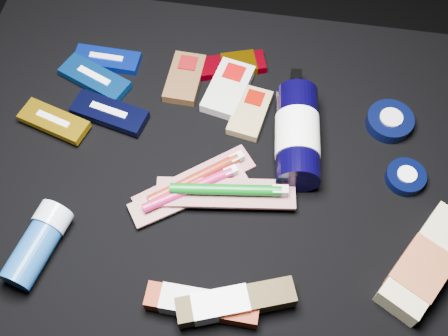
# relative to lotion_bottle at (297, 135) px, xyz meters

# --- Properties ---
(ground) EXTENTS (3.00, 3.00, 0.00)m
(ground) POSITION_rel_lotion_bottle_xyz_m (-0.13, -0.08, -0.44)
(ground) COLOR black
(ground) RESTS_ON ground
(cloth_table) EXTENTS (0.98, 0.78, 0.40)m
(cloth_table) POSITION_rel_lotion_bottle_xyz_m (-0.13, -0.08, -0.24)
(cloth_table) COLOR black
(cloth_table) RESTS_ON ground
(luna_bar_0) EXTENTS (0.13, 0.05, 0.02)m
(luna_bar_0) POSITION_rel_lotion_bottle_xyz_m (-0.37, 0.13, -0.03)
(luna_bar_0) COLOR #0928B7
(luna_bar_0) RESTS_ON cloth_table
(luna_bar_1) EXTENTS (0.14, 0.10, 0.02)m
(luna_bar_1) POSITION_rel_lotion_bottle_xyz_m (-0.38, 0.08, -0.03)
(luna_bar_1) COLOR #0A4396
(luna_bar_1) RESTS_ON cloth_table
(luna_bar_2) EXTENTS (0.14, 0.08, 0.02)m
(luna_bar_2) POSITION_rel_lotion_bottle_xyz_m (-0.33, 0.01, -0.02)
(luna_bar_2) COLOR black
(luna_bar_2) RESTS_ON cloth_table
(luna_bar_3) EXTENTS (0.13, 0.08, 0.02)m
(luna_bar_3) POSITION_rel_lotion_bottle_xyz_m (-0.43, -0.02, -0.02)
(luna_bar_3) COLOR #C18F0B
(luna_bar_3) RESTS_ON cloth_table
(clif_bar_0) EXTENTS (0.06, 0.11, 0.02)m
(clif_bar_0) POSITION_rel_lotion_bottle_xyz_m (-0.22, 0.11, -0.03)
(clif_bar_0) COLOR #53341B
(clif_bar_0) RESTS_ON cloth_table
(clif_bar_1) EXTENTS (0.09, 0.13, 0.02)m
(clif_bar_1) POSITION_rel_lotion_bottle_xyz_m (-0.13, 0.10, -0.03)
(clif_bar_1) COLOR beige
(clif_bar_1) RESTS_ON cloth_table
(clif_bar_2) EXTENTS (0.07, 0.11, 0.02)m
(clif_bar_2) POSITION_rel_lotion_bottle_xyz_m (-0.09, 0.06, -0.03)
(clif_bar_2) COLOR #9E8653
(clif_bar_2) RESTS_ON cloth_table
(power_bar) EXTENTS (0.16, 0.09, 0.02)m
(power_bar) POSITION_rel_lotion_bottle_xyz_m (-0.14, 0.15, -0.03)
(power_bar) COLOR maroon
(power_bar) RESTS_ON cloth_table
(lotion_bottle) EXTENTS (0.09, 0.24, 0.08)m
(lotion_bottle) POSITION_rel_lotion_bottle_xyz_m (0.00, 0.00, 0.00)
(lotion_bottle) COLOR black
(lotion_bottle) RESTS_ON cloth_table
(cream_tin_upper) EXTENTS (0.08, 0.08, 0.03)m
(cream_tin_upper) POSITION_rel_lotion_bottle_xyz_m (0.16, 0.07, -0.03)
(cream_tin_upper) COLOR black
(cream_tin_upper) RESTS_ON cloth_table
(cream_tin_lower) EXTENTS (0.07, 0.07, 0.02)m
(cream_tin_lower) POSITION_rel_lotion_bottle_xyz_m (0.19, -0.04, -0.03)
(cream_tin_lower) COLOR black
(cream_tin_lower) RESTS_ON cloth_table
(bodywash_bottle) EXTENTS (0.15, 0.20, 0.04)m
(bodywash_bottle) POSITION_rel_lotion_bottle_xyz_m (0.21, -0.19, -0.02)
(bodywash_bottle) COLOR beige
(bodywash_bottle) RESTS_ON cloth_table
(deodorant_stick) EXTENTS (0.08, 0.14, 0.06)m
(deodorant_stick) POSITION_rel_lotion_bottle_xyz_m (-0.38, -0.25, -0.01)
(deodorant_stick) COLOR navy
(deodorant_stick) RESTS_ON cloth_table
(toothbrush_pack_0) EXTENTS (0.20, 0.17, 0.02)m
(toothbrush_pack_0) POSITION_rel_lotion_bottle_xyz_m (-0.16, -0.10, -0.03)
(toothbrush_pack_0) COLOR #ACA3A0
(toothbrush_pack_0) RESTS_ON cloth_table
(toothbrush_pack_1) EXTENTS (0.19, 0.15, 0.02)m
(toothbrush_pack_1) POSITION_rel_lotion_bottle_xyz_m (-0.16, -0.12, -0.02)
(toothbrush_pack_1) COLOR beige
(toothbrush_pack_1) RESTS_ON cloth_table
(toothbrush_pack_2) EXTENTS (0.23, 0.08, 0.03)m
(toothbrush_pack_2) POSITION_rel_lotion_bottle_xyz_m (-0.10, -0.12, -0.01)
(toothbrush_pack_2) COLOR #A49C98
(toothbrush_pack_2) RESTS_ON cloth_table
(toothpaste_carton_red) EXTENTS (0.17, 0.04, 0.03)m
(toothpaste_carton_red) POSITION_rel_lotion_bottle_xyz_m (-0.12, -0.31, -0.02)
(toothpaste_carton_red) COLOR maroon
(toothpaste_carton_red) RESTS_ON cloth_table
(toothpaste_carton_green) EXTENTS (0.18, 0.10, 0.03)m
(toothpaste_carton_green) POSITION_rel_lotion_bottle_xyz_m (-0.07, -0.30, -0.01)
(toothpaste_carton_green) COLOR #392C10
(toothpaste_carton_green) RESTS_ON cloth_table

